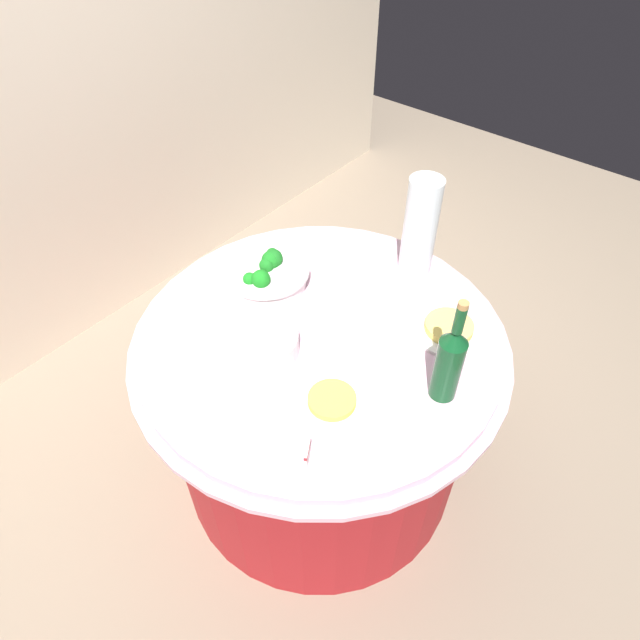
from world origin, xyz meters
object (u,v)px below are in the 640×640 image
object	(u,v)px
broccoli_bowl	(267,274)
serving_tongs	(349,330)
plate_stack	(262,343)
food_plate_fried_egg	(332,402)
wine_bottle	(449,362)
food_plate_noodles	(449,329)
decorative_fruit_vase	(419,232)
label_placard_front	(307,454)

from	to	relation	value
broccoli_bowl	serving_tongs	world-z (taller)	broccoli_bowl
plate_stack	food_plate_fried_egg	xyz separation A→B (m)	(-0.02, -0.27, -0.02)
wine_bottle	serving_tongs	distance (m)	0.36
wine_bottle	food_plate_noodles	xyz separation A→B (m)	(0.21, 0.10, -0.11)
plate_stack	food_plate_fried_egg	size ratio (longest dim) A/B	0.95
plate_stack	broccoli_bowl	bearing A→B (deg)	40.87
wine_bottle	serving_tongs	world-z (taller)	wine_bottle
plate_stack	decorative_fruit_vase	world-z (taller)	decorative_fruit_vase
wine_bottle	serving_tongs	bearing A→B (deg)	85.61
plate_stack	food_plate_noodles	size ratio (longest dim) A/B	0.95
wine_bottle	decorative_fruit_vase	distance (m)	0.54
wine_bottle	serving_tongs	size ratio (longest dim) A/B	2.19
serving_tongs	food_plate_noodles	xyz separation A→B (m)	(0.19, -0.23, 0.01)
decorative_fruit_vase	plate_stack	bearing A→B (deg)	167.81
serving_tongs	label_placard_front	world-z (taller)	label_placard_front
food_plate_noodles	food_plate_fried_egg	xyz separation A→B (m)	(-0.44, 0.10, -0.00)
broccoli_bowl	serving_tongs	bearing A→B (deg)	-90.51
broccoli_bowl	plate_stack	world-z (taller)	broccoli_bowl
plate_stack	food_plate_fried_egg	distance (m)	0.28
food_plate_noodles	broccoli_bowl	bearing A→B (deg)	107.67
food_plate_noodles	label_placard_front	bearing A→B (deg)	175.99
plate_stack	serving_tongs	world-z (taller)	plate_stack
serving_tongs	food_plate_fried_egg	distance (m)	0.28
wine_bottle	decorative_fruit_vase	bearing A→B (deg)	40.70
plate_stack	food_plate_fried_egg	bearing A→B (deg)	-94.48
decorative_fruit_vase	food_plate_fried_egg	world-z (taller)	decorative_fruit_vase
serving_tongs	food_plate_noodles	distance (m)	0.30
food_plate_noodles	food_plate_fried_egg	size ratio (longest dim) A/B	1.00
broccoli_bowl	label_placard_front	size ratio (longest dim) A/B	5.09
plate_stack	label_placard_front	xyz separation A→B (m)	(-0.19, -0.33, -0.00)
broccoli_bowl	decorative_fruit_vase	world-z (taller)	decorative_fruit_vase
wine_bottle	serving_tongs	xyz separation A→B (m)	(0.03, 0.34, -0.12)
broccoli_bowl	food_plate_noodles	world-z (taller)	broccoli_bowl
serving_tongs	label_placard_front	distance (m)	0.46
broccoli_bowl	label_placard_front	bearing A→B (deg)	-128.39
serving_tongs	food_plate_fried_egg	xyz separation A→B (m)	(-0.25, -0.13, 0.01)
broccoli_bowl	plate_stack	bearing A→B (deg)	-139.13
food_plate_fried_egg	decorative_fruit_vase	bearing A→B (deg)	12.85
plate_stack	food_plate_noodles	distance (m)	0.56
broccoli_bowl	food_plate_fried_egg	bearing A→B (deg)	-117.98
broccoli_bowl	wine_bottle	distance (m)	0.69
wine_bottle	food_plate_noodles	bearing A→B (deg)	26.06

